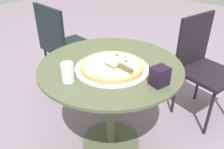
# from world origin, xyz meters

# --- Properties ---
(ground_plane) EXTENTS (10.00, 10.00, 0.00)m
(ground_plane) POSITION_xyz_m (0.00, 0.00, 0.00)
(ground_plane) COLOR gray
(patio_table) EXTENTS (0.91, 0.91, 0.69)m
(patio_table) POSITION_xyz_m (0.00, 0.00, 0.53)
(patio_table) COLOR #4E533A
(patio_table) RESTS_ON ground
(pizza_on_tray) EXTENTS (0.45, 0.45, 0.05)m
(pizza_on_tray) POSITION_xyz_m (-0.03, -0.04, 0.70)
(pizza_on_tray) COLOR silver
(pizza_on_tray) RESTS_ON patio_table
(pizza_server) EXTENTS (0.09, 0.21, 0.02)m
(pizza_server) POSITION_xyz_m (-0.05, -0.11, 0.74)
(pizza_server) COLOR silver
(pizza_server) RESTS_ON pizza_on_tray
(drinking_cup) EXTENTS (0.07, 0.07, 0.11)m
(drinking_cup) POSITION_xyz_m (-0.30, 0.05, 0.74)
(drinking_cup) COLOR white
(drinking_cup) RESTS_ON patio_table
(napkin_dispenser) EXTENTS (0.11, 0.10, 0.10)m
(napkin_dispenser) POSITION_xyz_m (-0.01, -0.35, 0.74)
(napkin_dispenser) COLOR black
(napkin_dispenser) RESTS_ON patio_table
(patio_chair_near) EXTENTS (0.48, 0.48, 0.87)m
(patio_chair_near) POSITION_xyz_m (0.78, -0.32, 0.50)
(patio_chair_near) COLOR black
(patio_chair_near) RESTS_ON ground
(patio_chair_far) EXTENTS (0.47, 0.47, 0.88)m
(patio_chair_far) POSITION_xyz_m (0.28, 0.84, 0.52)
(patio_chair_far) COLOR black
(patio_chair_far) RESTS_ON ground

